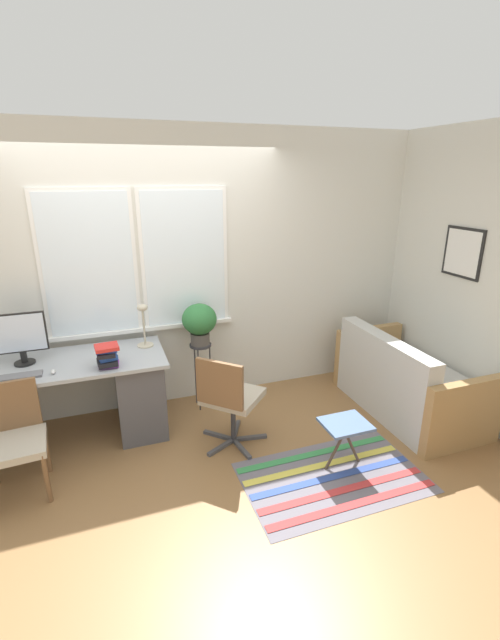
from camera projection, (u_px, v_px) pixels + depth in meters
name	position (u px, v px, depth m)	size (l,w,h in m)	color
ground_plane	(174.00, 443.00, 3.79)	(14.00, 14.00, 0.00)	olive
wall_back_with_window	(150.00, 274.00, 4.07)	(9.00, 0.12, 2.70)	silver
wall_right_with_picture	(447.00, 270.00, 4.25)	(0.08, 9.00, 2.70)	silver
desk	(44.00, 403.00, 3.66)	(2.07, 0.73, 0.75)	#9EA3A8
monitor	(20.00, 337.00, 3.50)	(0.41, 0.16, 0.44)	black
keyboard	(18.00, 377.00, 3.33)	(0.35, 0.11, 0.02)	slate
mouse	(53.00, 372.00, 3.39)	(0.04, 0.06, 0.03)	silver
desk_lamp	(143.00, 320.00, 3.87)	(0.15, 0.15, 0.40)	#BCB299
book_stack	(107.00, 356.00, 3.49)	(0.20, 0.18, 0.18)	purple
desk_chair_wooden	(14.00, 437.00, 3.11)	(0.46, 0.47, 0.82)	brown
office_chair_swivel	(229.00, 398.00, 3.60)	(0.63, 0.63, 0.87)	#47474C
couch_loveseat	(405.00, 384.00, 4.23)	(0.80, 1.49, 0.82)	beige
plant_stand	(201.00, 355.00, 4.22)	(0.21, 0.21, 0.68)	#333338
potted_plant	(199.00, 321.00, 4.11)	(0.33, 0.33, 0.41)	#514C47
floor_rug_striped	(333.00, 477.00, 3.35)	(1.41, 0.86, 0.01)	slate
folding_stool	(345.00, 427.00, 3.38)	(0.36, 0.31, 0.40)	slate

